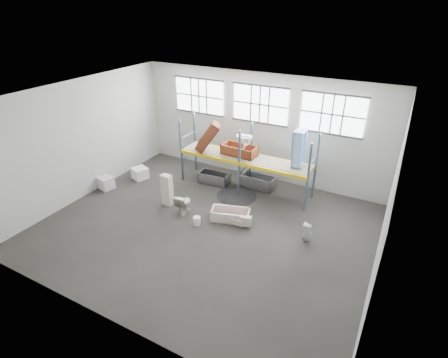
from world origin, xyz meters
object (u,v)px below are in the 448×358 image
Objects in this scene: bucket at (197,221)px; carton_near at (106,183)px; steel_tub_left at (214,178)px; steel_tub_right at (258,181)px; rust_tub_flat at (239,150)px; toilet_beige at (183,203)px; blue_tub_upright at (299,148)px; bathtub_beige at (230,215)px; cistern_tall at (167,190)px; toilet_white at (307,232)px.

carton_near is at bearing 174.28° from bucket.
steel_tub_right is at bearing 17.07° from steel_tub_left.
rust_tub_flat is at bearing 89.05° from bucket.
steel_tub_right is (1.84, 3.42, -0.13)m from toilet_beige.
toilet_beige is 4.29m from carton_near.
blue_tub_upright is at bearing 5.19° from steel_tub_left.
bucket is (-0.88, -3.94, -0.12)m from steel_tub_right.
bathtub_beige is at bearing 43.07° from bucket.
bathtub_beige is at bearing -173.34° from toilet_beige.
bucket is 5.28m from carton_near.
bucket is at bearing -153.89° from bathtub_beige.
carton_near is (-6.24, -0.40, 0.06)m from bathtub_beige.
cistern_tall is at bearing -106.40° from steel_tub_left.
steel_tub_left is at bearing 34.08° from carton_near.
blue_tub_upright is (2.65, 0.10, 0.57)m from rust_tub_flat.
toilet_beige is at bearing -86.88° from steel_tub_left.
rust_tub_flat reaches higher than toilet_beige.
toilet_white is 9.31m from carton_near.
bathtub_beige is 2.11× the size of toilet_white.
blue_tub_upright is at bearing 35.91° from cistern_tall.
toilet_beige is at bearing -0.03° from carton_near.
toilet_beige is 5.03m from toilet_white.
steel_tub_right is 4.04m from bucket.
steel_tub_left is 3.51m from bucket.
blue_tub_upright is (-1.34, 2.67, 2.04)m from toilet_white.
steel_tub_right is (-3.16, 2.93, -0.07)m from toilet_white.
bathtub_beige is at bearing -70.71° from rust_tub_flat.
steel_tub_left is at bearing 114.16° from bathtub_beige.
steel_tub_left is at bearing 108.48° from bucket.
blue_tub_upright is at bearing 21.58° from carton_near.
bathtub_beige is at bearing -91.89° from toilet_white.
toilet_white reaches higher than bathtub_beige.
steel_tub_left is at bearing -174.81° from blue_tub_upright.
steel_tub_right is 7.02m from carton_near.
rust_tub_flat is at bearing 29.85° from carton_near.
bathtub_beige is 3.90m from blue_tub_upright.
cistern_tall is 4.28m from steel_tub_right.
toilet_white is 1.07× the size of carton_near.
bathtub_beige is 2.26× the size of carton_near.
steel_tub_left is 2.09m from steel_tub_right.
rust_tub_flat is 1.04× the size of blue_tub_upright.
steel_tub_left reaches higher than bucket.
steel_tub_left is 0.91× the size of steel_tub_right.
cistern_tall is 2.07× the size of carton_near.
toilet_beige is 0.59× the size of cistern_tall.
toilet_beige is at bearing -8.15° from cistern_tall.
steel_tub_right is at bearing 74.98° from bathtub_beige.
rust_tub_flat is 3.94m from bucket.
toilet_white is (3.06, 0.08, 0.14)m from bathtub_beige.
bucket is (-2.71, -3.67, -2.23)m from blue_tub_upright.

